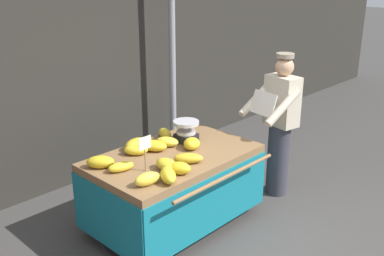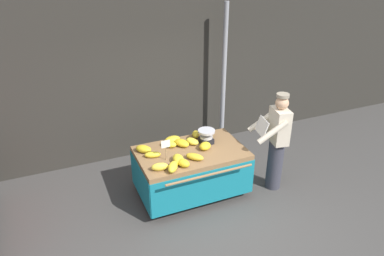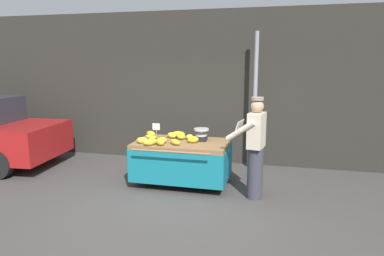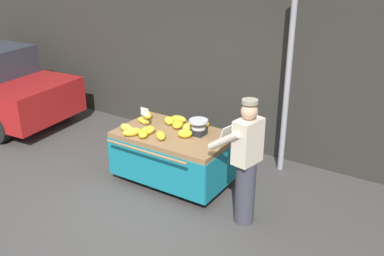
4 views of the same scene
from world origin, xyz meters
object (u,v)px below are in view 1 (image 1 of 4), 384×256
Objects in this scene: banana_bunch_0 at (167,165)px; banana_bunch_3 at (165,133)px; banana_bunch_11 at (168,175)px; banana_bunch_4 at (180,168)px; weighing_scale at (186,131)px; banana_bunch_7 at (192,144)px; banana_bunch_10 at (100,162)px; banana_bunch_12 at (136,150)px; banana_bunch_5 at (136,144)px; banana_bunch_8 at (121,167)px; banana_cart at (174,174)px; banana_bunch_2 at (154,146)px; price_sign at (145,146)px; banana_bunch_6 at (188,158)px; banana_bunch_1 at (147,179)px; vendor_person at (279,125)px; street_pole at (172,60)px; banana_bunch_9 at (167,142)px.

banana_bunch_0 is 1.26× the size of banana_bunch_3.
banana_bunch_4 is at bearing 11.92° from banana_bunch_11.
banana_bunch_7 is at bearing -120.33° from weighing_scale.
banana_bunch_3 is 0.84× the size of banana_bunch_10.
banana_bunch_4 reaches higher than banana_bunch_12.
banana_bunch_7 reaches higher than banana_bunch_5.
banana_bunch_5 reaches higher than banana_bunch_8.
banana_bunch_0 is at bearing -142.33° from banana_cart.
banana_bunch_11 is at bearing -138.32° from banana_cart.
banana_bunch_3 is 1.09m from banana_bunch_11.
price_sign is at bearing -140.32° from banana_bunch_2.
price_sign is 0.48m from banana_bunch_6.
banana_bunch_1 is 0.94× the size of banana_bunch_10.
banana_bunch_1 is 2.00m from vendor_person.
banana_bunch_0 is 0.86m from banana_bunch_3.
weighing_scale reaches higher than banana_bunch_2.
vendor_person is (1.10, -0.77, 0.00)m from banana_bunch_3.
banana_bunch_3 is at bearing 48.61° from banana_bunch_0.
weighing_scale is at bearing -128.16° from street_pole.
banana_bunch_1 is at bearing 173.32° from banana_bunch_4.
banana_bunch_3 is at bearing 106.86° from weighing_scale.
weighing_scale reaches higher than banana_cart.
banana_bunch_9 is at bearing 115.49° from banana_bunch_7.
banana_bunch_9 is 0.39m from banana_bunch_12.
vendor_person reaches higher than banana_bunch_1.
price_sign reaches higher than banana_bunch_3.
weighing_scale is 1.07× the size of banana_bunch_10.
banana_cart is 8.26× the size of banana_bunch_7.
banana_bunch_9 is (0.11, 0.20, 0.27)m from banana_cart.
street_pole is 2.53m from banana_bunch_1.
banana_bunch_3 is at bearing -137.85° from street_pole.
vendor_person is at bearing -16.03° from banana_bunch_7.
banana_bunch_12 is (-0.20, 0.05, -0.00)m from banana_bunch_2.
banana_cart is 0.47m from banana_bunch_12.
banana_cart is at bearing 164.88° from vendor_person.
banana_bunch_2 is 0.39m from banana_bunch_3.
banana_bunch_9 is 0.14× the size of vendor_person.
banana_bunch_4 is 1.64m from vendor_person.
street_pole is 11.05× the size of banana_bunch_10.
vendor_person is at bearing -21.90° from banana_bunch_2.
banana_bunch_12 is at bearing 166.57° from banana_bunch_2.
banana_bunch_10 is at bearing 159.94° from banana_cart.
banana_bunch_4 is (0.17, -0.27, -0.19)m from price_sign.
banana_bunch_10 reaches higher than banana_bunch_5.
banana_bunch_7 is (0.51, 0.33, 0.00)m from banana_bunch_4.
banana_bunch_10 is at bearing -179.99° from banana_bunch_12.
banana_bunch_1 is 0.86× the size of banana_bunch_6.
banana_bunch_4 is (-0.54, -0.78, 0.01)m from banana_bunch_3.
banana_bunch_9 is 1.38m from vendor_person.
price_sign is 0.20× the size of vendor_person.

